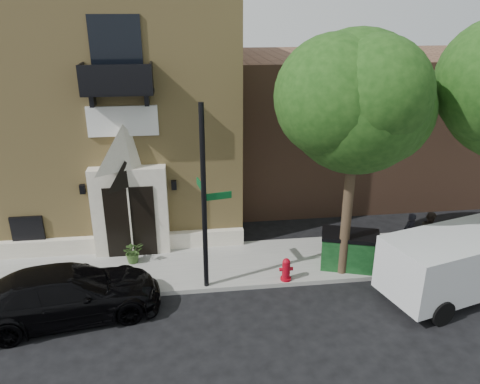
% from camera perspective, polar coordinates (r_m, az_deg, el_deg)
% --- Properties ---
extents(ground, '(120.00, 120.00, 0.00)m').
position_cam_1_polar(ground, '(15.14, -9.71, -12.40)').
color(ground, black).
rests_on(ground, ground).
extents(sidewalk, '(42.00, 3.00, 0.15)m').
position_cam_1_polar(sidewalk, '(16.34, -6.02, -9.10)').
color(sidewalk, gray).
rests_on(sidewalk, ground).
extents(church, '(12.20, 11.01, 9.30)m').
position_cam_1_polar(church, '(21.22, -18.05, 10.39)').
color(church, tan).
rests_on(church, ground).
extents(neighbour_building, '(18.00, 8.00, 6.40)m').
position_cam_1_polar(neighbour_building, '(24.80, 19.67, 8.30)').
color(neighbour_building, brown).
rests_on(neighbour_building, ground).
extents(street_tree_left, '(4.97, 4.38, 7.77)m').
position_cam_1_polar(street_tree_left, '(14.12, 14.35, 10.65)').
color(street_tree_left, '#38281C').
rests_on(street_tree_left, sidewalk).
extents(black_sedan, '(5.55, 3.04, 1.52)m').
position_cam_1_polar(black_sedan, '(14.54, -20.32, -11.55)').
color(black_sedan, black).
rests_on(black_sedan, ground).
extents(cargo_van, '(5.41, 3.30, 2.07)m').
position_cam_1_polar(cargo_van, '(16.09, 25.93, -7.49)').
color(cargo_van, silver).
rests_on(cargo_van, ground).
extents(street_sign, '(1.01, 0.92, 5.83)m').
position_cam_1_polar(street_sign, '(13.86, -4.36, -0.96)').
color(street_sign, black).
rests_on(street_sign, sidewalk).
extents(fire_hydrant, '(0.44, 0.35, 0.77)m').
position_cam_1_polar(fire_hydrant, '(15.32, 5.64, -9.37)').
color(fire_hydrant, '#9F0716').
rests_on(fire_hydrant, sidewalk).
extents(dumpster, '(2.13, 1.60, 1.24)m').
position_cam_1_polar(dumpster, '(16.30, 13.20, -6.86)').
color(dumpster, '#0E3514').
rests_on(dumpster, sidewalk).
extents(planter, '(0.86, 0.80, 0.79)m').
position_cam_1_polar(planter, '(16.65, -12.89, -7.11)').
color(planter, '#395A26').
rests_on(planter, sidewalk).
extents(pedestrian_near, '(0.65, 0.55, 1.52)m').
position_cam_1_polar(pedestrian_near, '(17.73, 19.88, -4.73)').
color(pedestrian_near, black).
rests_on(pedestrian_near, sidewalk).
extents(pedestrian_far, '(0.69, 0.83, 1.54)m').
position_cam_1_polar(pedestrian_far, '(18.07, 22.00, -4.51)').
color(pedestrian_far, '#322922').
rests_on(pedestrian_far, sidewalk).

